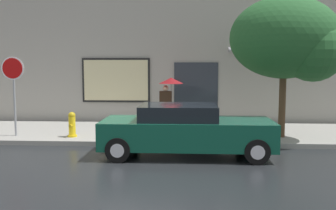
% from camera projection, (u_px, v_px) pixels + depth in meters
% --- Properties ---
extents(ground_plane, '(60.00, 60.00, 0.00)m').
position_uv_depth(ground_plane, '(141.00, 155.00, 9.98)').
color(ground_plane, black).
extents(sidewalk, '(20.00, 4.00, 0.15)m').
position_uv_depth(sidewalk, '(152.00, 133.00, 12.95)').
color(sidewalk, gray).
rests_on(sidewalk, ground).
extents(building_facade, '(20.00, 0.67, 7.00)m').
position_uv_depth(building_facade, '(157.00, 41.00, 15.08)').
color(building_facade, '#9E998E').
rests_on(building_facade, ground).
extents(parked_car, '(4.58, 1.90, 1.39)m').
position_uv_depth(parked_car, '(186.00, 130.00, 9.88)').
color(parked_car, '#0F4C38').
rests_on(parked_car, ground).
extents(fire_hydrant, '(0.30, 0.44, 0.81)m').
position_uv_depth(fire_hydrant, '(72.00, 125.00, 11.77)').
color(fire_hydrant, yellow).
rests_on(fire_hydrant, sidewalk).
extents(pedestrian_with_umbrella, '(0.93, 0.93, 1.86)m').
position_uv_depth(pedestrian_with_umbrella, '(169.00, 88.00, 13.71)').
color(pedestrian_with_umbrella, black).
rests_on(pedestrian_with_umbrella, sidewalk).
extents(street_tree, '(3.44, 2.93, 4.47)m').
position_uv_depth(street_tree, '(290.00, 41.00, 11.38)').
color(street_tree, '#4C3823').
rests_on(street_tree, sidewalk).
extents(stop_sign, '(0.76, 0.10, 2.60)m').
position_uv_depth(stop_sign, '(13.00, 80.00, 11.80)').
color(stop_sign, gray).
rests_on(stop_sign, sidewalk).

